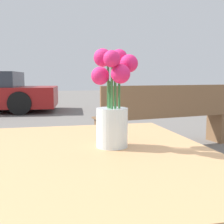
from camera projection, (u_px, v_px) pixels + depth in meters
The scene contains 3 objects.
table_front at pixel (95, 187), 0.85m from camera, with size 0.71×0.91×0.73m.
flower_vase at pixel (113, 107), 0.87m from camera, with size 0.14×0.15×0.31m.
bench_near at pixel (167, 113), 3.72m from camera, with size 1.96×0.67×0.85m.
Camera 1 is at (-0.13, -0.81, 0.94)m, focal length 45.00 mm.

